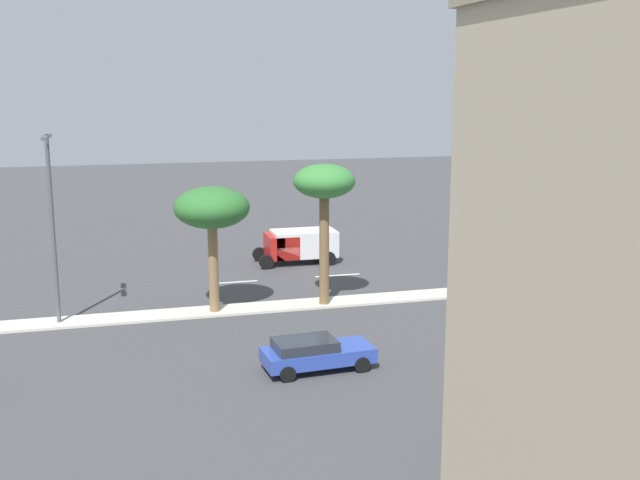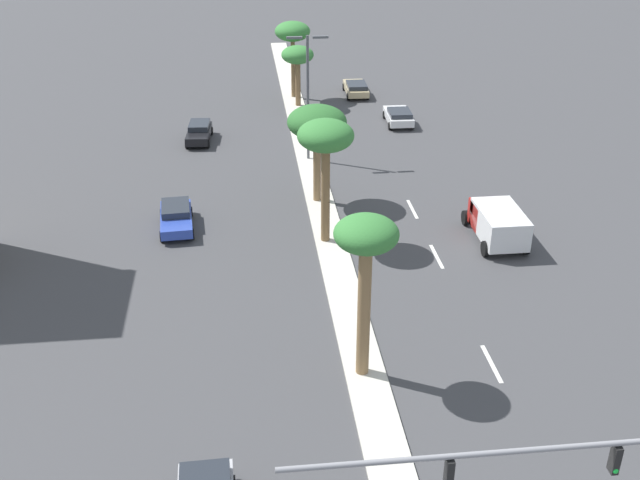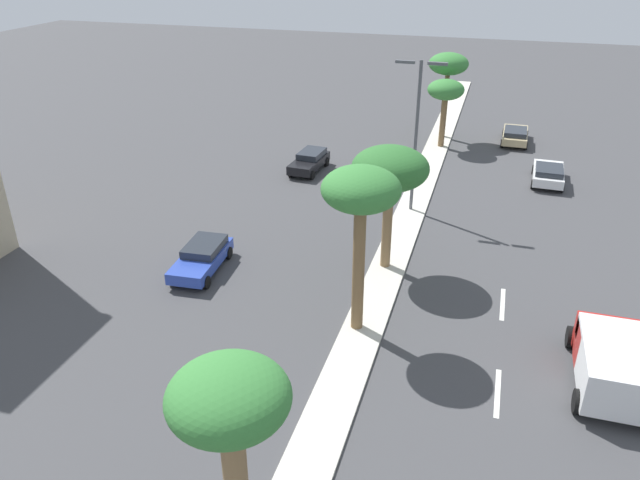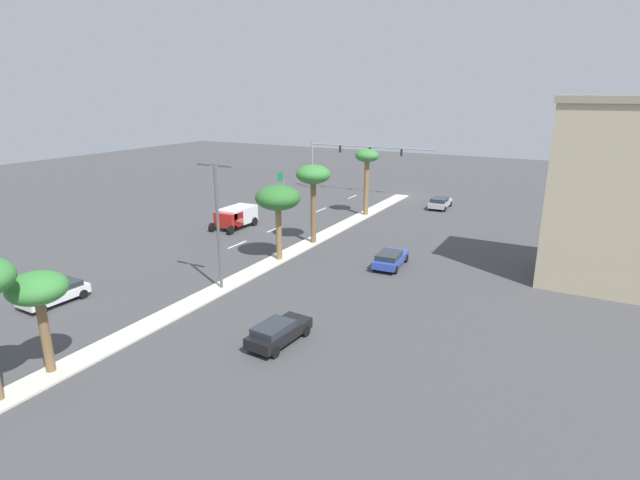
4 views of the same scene
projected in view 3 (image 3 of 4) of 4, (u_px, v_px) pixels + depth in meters
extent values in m
plane|color=#424244|center=(382.00, 284.00, 29.87)|extent=(160.00, 160.00, 0.00)
cube|color=beige|center=(409.00, 214.00, 37.09)|extent=(1.80, 76.37, 0.12)
cube|color=silver|center=(498.00, 393.00, 22.80)|extent=(0.20, 2.80, 0.01)
cube|color=silver|center=(503.00, 304.00, 28.23)|extent=(0.20, 2.80, 0.01)
ellipsoid|color=#387F38|center=(229.00, 397.00, 12.51)|extent=(2.65, 2.65, 1.46)
cylinder|color=brown|center=(359.00, 267.00, 25.12)|extent=(0.51, 0.51, 5.88)
ellipsoid|color=#387F38|center=(361.00, 189.00, 23.54)|extent=(3.16, 3.16, 1.74)
cylinder|color=olive|center=(387.00, 224.00, 30.25)|extent=(0.49, 0.49, 4.64)
ellipsoid|color=#2D6B2D|center=(390.00, 168.00, 28.90)|extent=(3.74, 3.74, 2.06)
cylinder|color=brown|center=(443.00, 121.00, 47.80)|extent=(0.47, 0.47, 4.00)
ellipsoid|color=#387F38|center=(446.00, 90.00, 46.67)|extent=(2.82, 2.82, 1.55)
cylinder|color=brown|center=(445.00, 104.00, 49.83)|extent=(0.38, 0.38, 5.38)
ellipsoid|color=#387F38|center=(449.00, 64.00, 48.36)|extent=(3.16, 3.16, 1.74)
cylinder|color=#515459|center=(416.00, 139.00, 35.61)|extent=(0.20, 0.20, 9.00)
cube|color=#515459|center=(405.00, 62.00, 33.86)|extent=(1.10, 0.24, 0.16)
cube|color=#515459|center=(438.00, 64.00, 33.40)|extent=(1.10, 0.24, 0.16)
cube|color=black|center=(309.00, 163.00, 43.64)|extent=(2.00, 4.35, 0.62)
cube|color=#262B33|center=(312.00, 154.00, 43.84)|extent=(1.69, 2.43, 0.42)
cylinder|color=black|center=(312.00, 175.00, 42.28)|extent=(0.26, 0.65, 0.64)
cylinder|color=black|center=(291.00, 172.00, 42.79)|extent=(0.26, 0.65, 0.64)
cylinder|color=black|center=(327.00, 162.00, 44.76)|extent=(0.26, 0.65, 0.64)
cylinder|color=black|center=(306.00, 159.00, 45.27)|extent=(0.26, 0.65, 0.64)
cube|color=tan|center=(515.00, 135.00, 49.58)|extent=(2.00, 4.62, 0.57)
cube|color=#262B33|center=(516.00, 132.00, 48.88)|extent=(1.77, 2.55, 0.38)
cylinder|color=black|center=(504.00, 132.00, 51.32)|extent=(0.23, 0.64, 0.64)
cylinder|color=black|center=(526.00, 134.00, 50.83)|extent=(0.23, 0.64, 0.64)
cylinder|color=black|center=(502.00, 144.00, 48.60)|extent=(0.23, 0.64, 0.64)
cylinder|color=black|center=(526.00, 146.00, 48.10)|extent=(0.23, 0.64, 0.64)
cube|color=#2D47AD|center=(201.00, 260.00, 30.76)|extent=(2.16, 4.56, 0.59)
cube|color=#262B33|center=(205.00, 246.00, 31.01)|extent=(1.83, 2.55, 0.41)
cylinder|color=black|center=(206.00, 282.00, 29.37)|extent=(0.26, 0.65, 0.64)
cylinder|color=black|center=(172.00, 278.00, 29.71)|extent=(0.26, 0.65, 0.64)
cylinder|color=black|center=(229.00, 253.00, 32.07)|extent=(0.26, 0.65, 0.64)
cylinder|color=black|center=(198.00, 249.00, 32.41)|extent=(0.26, 0.65, 0.64)
cube|color=silver|center=(548.00, 174.00, 41.64)|extent=(2.10, 4.30, 0.60)
cube|color=#262B33|center=(549.00, 170.00, 40.97)|extent=(1.84, 2.39, 0.36)
cylinder|color=black|center=(534.00, 169.00, 43.29)|extent=(0.24, 0.65, 0.64)
cylinder|color=black|center=(561.00, 172.00, 42.77)|extent=(0.24, 0.65, 0.64)
cylinder|color=black|center=(533.00, 184.00, 40.78)|extent=(0.24, 0.65, 0.64)
cylinder|color=black|center=(562.00, 187.00, 40.26)|extent=(0.24, 0.65, 0.64)
cube|color=#B21E19|center=(608.00, 344.00, 23.51)|extent=(2.36, 1.92, 1.49)
cube|color=silver|center=(614.00, 366.00, 22.19)|extent=(2.36, 4.09, 1.68)
cylinder|color=black|center=(570.00, 337.00, 25.20)|extent=(0.28, 0.90, 0.90)
cylinder|color=black|center=(632.00, 347.00, 24.60)|extent=(0.28, 0.90, 0.90)
cylinder|color=black|center=(578.00, 401.00, 21.74)|extent=(0.28, 0.90, 0.90)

